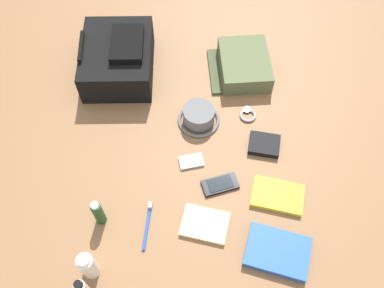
% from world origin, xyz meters
% --- Properties ---
extents(ground_plane, '(2.64, 2.02, 0.02)m').
position_xyz_m(ground_plane, '(0.00, 0.00, -0.01)').
color(ground_plane, brown).
rests_on(ground_plane, ground).
extents(backpack, '(0.35, 0.28, 0.16)m').
position_xyz_m(backpack, '(0.39, 0.27, 0.07)').
color(backpack, black).
rests_on(backpack, ground_plane).
extents(toiletry_pouch, '(0.25, 0.24, 0.08)m').
position_xyz_m(toiletry_pouch, '(0.36, -0.22, 0.04)').
color(toiletry_pouch, '#56603D').
rests_on(toiletry_pouch, ground_plane).
extents(bucket_hat, '(0.16, 0.16, 0.07)m').
position_xyz_m(bucket_hat, '(0.12, -0.03, 0.03)').
color(bucket_hat, slate).
rests_on(bucket_hat, ground_plane).
extents(toothpaste_tube, '(0.05, 0.05, 0.13)m').
position_xyz_m(toothpaste_tube, '(-0.42, 0.33, 0.06)').
color(toothpaste_tube, white).
rests_on(toothpaste_tube, ground_plane).
extents(shampoo_bottle, '(0.03, 0.03, 0.13)m').
position_xyz_m(shampoo_bottle, '(-0.25, 0.31, 0.06)').
color(shampoo_bottle, '#19471E').
rests_on(shampoo_bottle, ground_plane).
extents(paperback_novel, '(0.20, 0.23, 0.03)m').
position_xyz_m(paperback_novel, '(-0.39, -0.25, 0.01)').
color(paperback_novel, blue).
rests_on(paperback_novel, ground_plane).
extents(travel_guidebook, '(0.16, 0.20, 0.02)m').
position_xyz_m(travel_guidebook, '(-0.20, -0.28, 0.01)').
color(travel_guidebook, yellow).
rests_on(travel_guidebook, ground_plane).
extents(cell_phone, '(0.09, 0.13, 0.01)m').
position_xyz_m(cell_phone, '(-0.15, -0.09, 0.01)').
color(cell_phone, black).
rests_on(cell_phone, ground_plane).
extents(media_player, '(0.06, 0.09, 0.01)m').
position_xyz_m(media_player, '(-0.05, 0.01, 0.01)').
color(media_player, '#B7B7BC').
rests_on(media_player, ground_plane).
extents(wristwatch, '(0.07, 0.06, 0.01)m').
position_xyz_m(wristwatch, '(0.14, -0.22, 0.01)').
color(wristwatch, '#99999E').
rests_on(wristwatch, ground_plane).
extents(toothbrush, '(0.16, 0.04, 0.02)m').
position_xyz_m(toothbrush, '(-0.27, 0.16, 0.01)').
color(toothbrush, blue).
rests_on(toothbrush, ground_plane).
extents(wallet, '(0.11, 0.13, 0.02)m').
position_xyz_m(wallet, '(0.00, -0.26, 0.01)').
color(wallet, black).
rests_on(wallet, ground_plane).
extents(notepad, '(0.15, 0.17, 0.02)m').
position_xyz_m(notepad, '(-0.29, -0.03, 0.01)').
color(notepad, beige).
rests_on(notepad, ground_plane).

